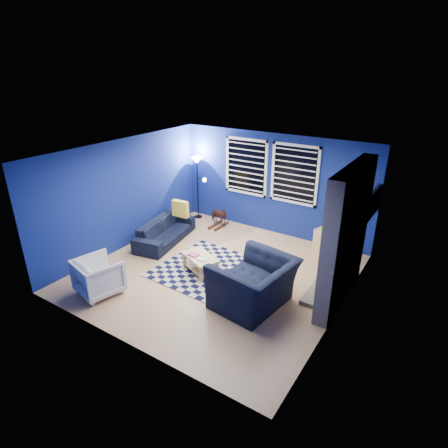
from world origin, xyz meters
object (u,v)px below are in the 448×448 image
object	(u,v)px
tv	(373,204)
sofa	(165,231)
cabinet	(328,240)
floor_lamp	(198,169)
armchair_bent	(99,276)
armchair_big	(254,284)
coffee_table	(200,261)
rocking_horse	(218,216)

from	to	relation	value
tv	sofa	bearing A→B (deg)	-161.72
cabinet	tv	bearing A→B (deg)	6.03
tv	floor_lamp	world-z (taller)	floor_lamp
armchair_bent	sofa	bearing A→B (deg)	-66.17
armchair_bent	floor_lamp	xyz separation A→B (m)	(-0.67, 4.02, 1.04)
armchair_big	cabinet	xyz separation A→B (m)	(0.42, 2.80, -0.18)
floor_lamp	armchair_big	bearing A→B (deg)	-40.49
armchair_bent	coffee_table	xyz separation A→B (m)	(1.15, 1.61, -0.07)
armchair_bent	rocking_horse	xyz separation A→B (m)	(0.15, 3.78, -0.04)
tv	rocking_horse	xyz separation A→B (m)	(-3.74, 0.01, -1.09)
armchair_bent	floor_lamp	bearing A→B (deg)	-67.25
sofa	armchair_bent	bearing A→B (deg)	179.49
armchair_bent	cabinet	distance (m)	5.04
sofa	armchair_big	distance (m)	3.25
armchair_big	coffee_table	bearing A→B (deg)	-97.26
floor_lamp	cabinet	bearing A→B (deg)	0.05
armchair_bent	cabinet	size ratio (longest dim) A/B	1.14
floor_lamp	rocking_horse	bearing A→B (deg)	-16.42
rocking_horse	coffee_table	bearing A→B (deg)	-147.31
armchair_big	cabinet	distance (m)	2.84
cabinet	rocking_horse	bearing A→B (deg)	-152.99
armchair_bent	floor_lamp	distance (m)	4.21
armchair_big	tv	bearing A→B (deg)	160.62
sofa	armchair_bent	distance (m)	2.39
armchair_bent	coffee_table	size ratio (longest dim) A/B	0.83
tv	floor_lamp	xyz separation A→B (m)	(-4.56, 0.25, -0.01)
armchair_big	rocking_horse	world-z (taller)	armchair_big
cabinet	sofa	bearing A→B (deg)	-131.97
armchair_bent	cabinet	world-z (taller)	armchair_bent
tv	armchair_bent	distance (m)	5.52
tv	armchair_big	bearing A→B (deg)	-116.76
coffee_table	floor_lamp	size ratio (longest dim) A/B	0.54
floor_lamp	coffee_table	bearing A→B (deg)	-53.01
rocking_horse	coffee_table	xyz separation A→B (m)	(1.00, -2.17, -0.03)
sofa	rocking_horse	world-z (taller)	rocking_horse
rocking_horse	coffee_table	world-z (taller)	rocking_horse
floor_lamp	tv	bearing A→B (deg)	-3.10
armchair_big	coffee_table	world-z (taller)	armchair_big
armchair_big	cabinet	bearing A→B (deg)	178.83
tv	sofa	size ratio (longest dim) A/B	0.54
sofa	cabinet	world-z (taller)	cabinet
cabinet	coffee_table	bearing A→B (deg)	-105.63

